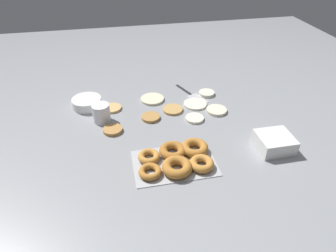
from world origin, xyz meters
name	(u,v)px	position (x,y,z in m)	size (l,w,h in m)	color
ground_plane	(168,125)	(0.00, 0.00, 0.00)	(3.00, 3.00, 0.00)	gray
pancake_0	(173,110)	(0.05, 0.11, 0.01)	(0.10, 0.10, 0.01)	tan
pancake_1	(207,93)	(0.25, 0.23, 0.01)	(0.08, 0.08, 0.02)	silver
pancake_2	(151,117)	(-0.07, 0.07, 0.01)	(0.09, 0.09, 0.01)	#B27F42
pancake_3	(113,129)	(-0.25, 0.00, 0.01)	(0.08, 0.08, 0.01)	#B27F42
pancake_4	(152,99)	(-0.03, 0.23, 0.01)	(0.12, 0.12, 0.01)	beige
pancake_5	(195,104)	(0.17, 0.14, 0.01)	(0.11, 0.11, 0.01)	silver
pancake_6	(195,118)	(0.13, 0.02, 0.01)	(0.08, 0.08, 0.01)	silver
pancake_7	(112,108)	(-0.24, 0.19, 0.01)	(0.09, 0.09, 0.01)	tan
pancake_8	(216,110)	(0.25, 0.06, 0.01)	(0.10, 0.10, 0.01)	beige
donut_tray	(178,159)	(-0.02, -0.25, 0.02)	(0.31, 0.20, 0.04)	#ADAFB5
batter_bowl	(87,103)	(-0.36, 0.23, 0.02)	(0.14, 0.14, 0.05)	white
container_stack	(274,142)	(0.38, -0.25, 0.03)	(0.14, 0.13, 0.06)	white
paper_cup	(101,113)	(-0.29, 0.09, 0.04)	(0.08, 0.08, 0.08)	white
spatula	(195,97)	(0.18, 0.22, 0.00)	(0.13, 0.24, 0.01)	black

